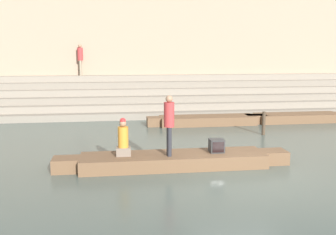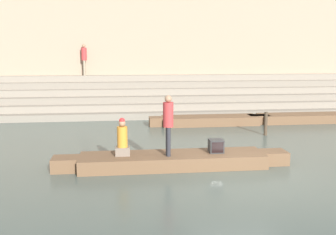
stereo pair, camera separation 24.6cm
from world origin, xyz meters
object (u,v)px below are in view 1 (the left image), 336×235
at_px(rowboat_main, 173,160).
at_px(moored_boat_distant, 298,117).
at_px(person_standing, 169,121).
at_px(person_rowing, 123,140).
at_px(moored_boat_shore, 208,120).
at_px(person_on_steps, 80,57).
at_px(mooring_post, 264,123).
at_px(tv_set, 217,146).

bearing_deg(rowboat_main, moored_boat_distant, 43.09).
xyz_separation_m(person_standing, person_rowing, (-1.33, 0.18, -0.57)).
relative_size(person_standing, moored_boat_shore, 0.31).
distance_m(person_standing, moored_boat_distant, 10.11).
bearing_deg(person_on_steps, mooring_post, -115.08).
relative_size(moored_boat_shore, moored_boat_distant, 1.08).
relative_size(person_standing, mooring_post, 1.83).
height_order(moored_boat_shore, moored_boat_distant, same).
bearing_deg(rowboat_main, person_on_steps, 107.13).
height_order(rowboat_main, moored_boat_shore, moored_boat_shore).
bearing_deg(moored_boat_distant, mooring_post, -137.58).
bearing_deg(person_rowing, tv_set, -0.20).
xyz_separation_m(rowboat_main, person_rowing, (-1.48, 0.03, 0.65)).
distance_m(mooring_post, person_on_steps, 11.33).
bearing_deg(person_on_steps, tv_set, -138.25).
xyz_separation_m(mooring_post, person_on_steps, (-7.92, 7.68, 2.59)).
bearing_deg(rowboat_main, mooring_post, 42.62).
xyz_separation_m(rowboat_main, person_standing, (-0.16, -0.15, 1.22)).
bearing_deg(person_rowing, rowboat_main, -1.42).
height_order(rowboat_main, person_on_steps, person_on_steps).
relative_size(rowboat_main, tv_set, 16.41).
xyz_separation_m(tv_set, moored_boat_distant, (5.87, 6.64, -0.38)).
height_order(person_rowing, tv_set, person_rowing).
bearing_deg(mooring_post, rowboat_main, -137.60).
bearing_deg(mooring_post, moored_boat_distant, 43.58).
relative_size(person_standing, moored_boat_distant, 0.33).
bearing_deg(moored_boat_shore, mooring_post, -60.01).
height_order(person_rowing, mooring_post, person_rowing).
relative_size(person_rowing, moored_boat_shore, 0.20).
relative_size(person_standing, tv_set, 4.15).
bearing_deg(person_standing, tv_set, 7.73).
distance_m(rowboat_main, moored_boat_distant, 9.82).
relative_size(moored_boat_shore, mooring_post, 5.91).
bearing_deg(tv_set, person_standing, -165.97).
distance_m(rowboat_main, tv_set, 1.38).
bearing_deg(tv_set, moored_boat_shore, 85.53).
distance_m(person_standing, tv_set, 1.71).
bearing_deg(moored_boat_distant, person_on_steps, 153.93).
bearing_deg(person_on_steps, moored_boat_distant, -95.88).
bearing_deg(person_on_steps, rowboat_main, -144.06).
xyz_separation_m(person_standing, tv_set, (1.48, 0.19, -0.84)).
xyz_separation_m(moored_boat_shore, mooring_post, (1.74, -2.58, 0.27)).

